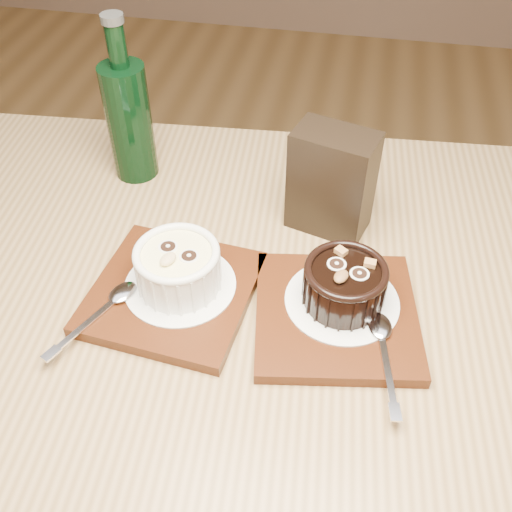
{
  "coord_description": "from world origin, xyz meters",
  "views": [
    {
      "loc": [
        0.18,
        -0.4,
        1.28
      ],
      "look_at": [
        0.09,
        0.07,
        0.81
      ],
      "focal_mm": 42.0,
      "sensor_mm": 36.0,
      "label": 1
    }
  ],
  "objects_px": {
    "ramekin_white": "(178,266)",
    "green_bottle": "(129,118)",
    "condiment_stand": "(332,182)",
    "tray_left": "(172,293)",
    "tray_right": "(336,315)",
    "table": "(242,371)",
    "ramekin_dark": "(345,283)"
  },
  "relations": [
    {
      "from": "condiment_stand",
      "to": "green_bottle",
      "type": "height_order",
      "value": "green_bottle"
    },
    {
      "from": "tray_left",
      "to": "ramekin_white",
      "type": "distance_m",
      "value": 0.04
    },
    {
      "from": "condiment_stand",
      "to": "ramekin_white",
      "type": "bearing_deg",
      "value": -134.37
    },
    {
      "from": "ramekin_white",
      "to": "green_bottle",
      "type": "relative_size",
      "value": 0.42
    },
    {
      "from": "tray_left",
      "to": "ramekin_white",
      "type": "bearing_deg",
      "value": 36.92
    },
    {
      "from": "ramekin_white",
      "to": "ramekin_dark",
      "type": "relative_size",
      "value": 1.05
    },
    {
      "from": "tray_left",
      "to": "green_bottle",
      "type": "relative_size",
      "value": 0.77
    },
    {
      "from": "table",
      "to": "ramekin_dark",
      "type": "distance_m",
      "value": 0.18
    },
    {
      "from": "tray_left",
      "to": "condiment_stand",
      "type": "relative_size",
      "value": 1.29
    },
    {
      "from": "condiment_stand",
      "to": "green_bottle",
      "type": "distance_m",
      "value": 0.29
    },
    {
      "from": "condiment_stand",
      "to": "tray_right",
      "type": "bearing_deg",
      "value": -80.47
    },
    {
      "from": "ramekin_white",
      "to": "ramekin_dark",
      "type": "distance_m",
      "value": 0.19
    },
    {
      "from": "tray_left",
      "to": "green_bottle",
      "type": "distance_m",
      "value": 0.27
    },
    {
      "from": "condiment_stand",
      "to": "green_bottle",
      "type": "relative_size",
      "value": 0.6
    },
    {
      "from": "tray_left",
      "to": "condiment_stand",
      "type": "xyz_separation_m",
      "value": [
        0.16,
        0.17,
        0.06
      ]
    },
    {
      "from": "ramekin_dark",
      "to": "condiment_stand",
      "type": "xyz_separation_m",
      "value": [
        -0.03,
        0.15,
        0.02
      ]
    },
    {
      "from": "green_bottle",
      "to": "tray_left",
      "type": "bearing_deg",
      "value": -61.82
    },
    {
      "from": "ramekin_dark",
      "to": "green_bottle",
      "type": "bearing_deg",
      "value": 167.71
    },
    {
      "from": "tray_left",
      "to": "ramekin_white",
      "type": "height_order",
      "value": "ramekin_white"
    },
    {
      "from": "table",
      "to": "ramekin_white",
      "type": "distance_m",
      "value": 0.16
    },
    {
      "from": "ramekin_white",
      "to": "green_bottle",
      "type": "bearing_deg",
      "value": 140.73
    },
    {
      "from": "table",
      "to": "ramekin_dark",
      "type": "height_order",
      "value": "ramekin_dark"
    },
    {
      "from": "green_bottle",
      "to": "ramekin_white",
      "type": "bearing_deg",
      "value": -59.45
    },
    {
      "from": "green_bottle",
      "to": "tray_right",
      "type": "bearing_deg",
      "value": -35.72
    },
    {
      "from": "tray_right",
      "to": "green_bottle",
      "type": "height_order",
      "value": "green_bottle"
    },
    {
      "from": "table",
      "to": "tray_left",
      "type": "relative_size",
      "value": 6.98
    },
    {
      "from": "tray_left",
      "to": "ramekin_dark",
      "type": "distance_m",
      "value": 0.2
    },
    {
      "from": "table",
      "to": "tray_left",
      "type": "distance_m",
      "value": 0.13
    },
    {
      "from": "tray_right",
      "to": "tray_left",
      "type": "bearing_deg",
      "value": -179.09
    },
    {
      "from": "tray_right",
      "to": "condiment_stand",
      "type": "relative_size",
      "value": 1.29
    },
    {
      "from": "ramekin_white",
      "to": "table",
      "type": "bearing_deg",
      "value": -1.32
    },
    {
      "from": "ramekin_white",
      "to": "green_bottle",
      "type": "height_order",
      "value": "green_bottle"
    }
  ]
}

